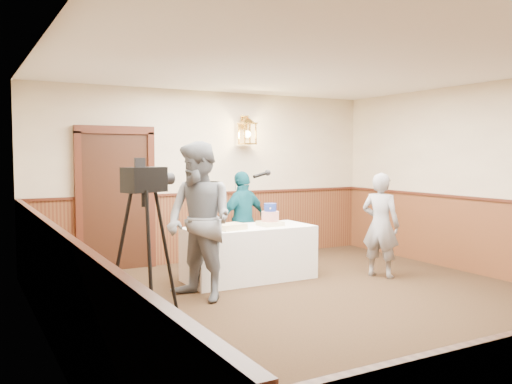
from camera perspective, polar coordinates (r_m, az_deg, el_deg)
ground at (r=6.27m, az=8.80°, el=-12.40°), size 7.00×7.00×0.00m
room_shell at (r=6.35m, az=6.05°, el=1.78°), size 6.02×7.02×2.81m
display_table at (r=7.67m, az=-0.73°, el=-6.44°), size 1.80×0.80×0.75m
tiered_cake at (r=7.70m, az=1.50°, el=-2.64°), size 0.31×0.31×0.32m
sheet_cake_yellow at (r=7.32m, az=-2.73°, el=-3.66°), size 0.43×0.36×0.08m
sheet_cake_green at (r=7.34m, az=-5.65°, el=-3.67°), size 0.38×0.33×0.07m
interviewer at (r=6.55m, az=-5.97°, el=-3.08°), size 1.65×1.13×1.92m
baker at (r=7.97m, az=12.98°, el=-3.41°), size 0.57×0.65×1.50m
assistant_p at (r=8.31m, az=-1.35°, el=-2.99°), size 0.95×0.58×1.51m
tv_camera_rig at (r=5.37m, az=-11.56°, el=-7.11°), size 0.64×0.60×1.64m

